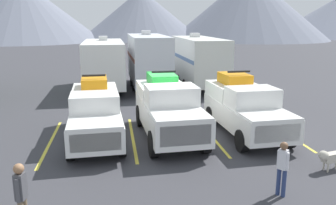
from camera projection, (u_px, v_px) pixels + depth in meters
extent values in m
plane|color=#38383D|center=(170.00, 132.00, 15.04)|extent=(240.00, 240.00, 0.00)
cube|color=white|center=(96.00, 120.00, 13.85)|extent=(2.17, 5.76, 0.87)
cube|color=white|center=(95.00, 123.00, 11.79)|extent=(1.91, 1.67, 0.08)
cube|color=white|center=(95.00, 103.00, 13.18)|extent=(1.87, 1.55, 0.73)
cube|color=slate|center=(95.00, 106.00, 12.61)|extent=(1.70, 0.28, 0.54)
cube|color=white|center=(95.00, 94.00, 15.14)|extent=(2.00, 2.69, 0.58)
cube|color=silver|center=(96.00, 142.00, 11.16)|extent=(1.63, 0.13, 0.61)
cylinder|color=black|center=(122.00, 145.00, 12.28)|extent=(0.32, 0.84, 0.82)
cylinder|color=black|center=(70.00, 149.00, 11.94)|extent=(0.32, 0.84, 0.82)
cylinder|color=black|center=(116.00, 116.00, 15.96)|extent=(0.32, 0.84, 0.82)
cylinder|color=black|center=(76.00, 118.00, 15.62)|extent=(0.32, 0.84, 0.82)
cube|color=orange|center=(94.00, 82.00, 15.03)|extent=(1.13, 1.72, 0.45)
cylinder|color=black|center=(105.00, 85.00, 14.56)|extent=(0.20, 0.45, 0.44)
cylinder|color=black|center=(84.00, 85.00, 14.40)|extent=(0.20, 0.45, 0.44)
cylinder|color=black|center=(104.00, 80.00, 15.66)|extent=(0.20, 0.45, 0.44)
cylinder|color=black|center=(84.00, 81.00, 15.49)|extent=(0.20, 0.45, 0.44)
cube|color=black|center=(94.00, 75.00, 14.49)|extent=(0.96, 0.12, 0.08)
cube|color=white|center=(169.00, 115.00, 14.09)|extent=(2.29, 5.71, 0.99)
cube|color=white|center=(180.00, 115.00, 12.04)|extent=(2.03, 1.66, 0.08)
cube|color=white|center=(171.00, 96.00, 13.40)|extent=(1.99, 1.55, 0.79)
cube|color=slate|center=(175.00, 98.00, 12.84)|extent=(1.81, 0.30, 0.58)
cube|color=white|center=(162.00, 90.00, 15.37)|extent=(2.12, 2.67, 0.51)
cube|color=silver|center=(186.00, 135.00, 11.43)|extent=(1.74, 0.14, 0.69)
cylinder|color=black|center=(205.00, 140.00, 12.56)|extent=(0.32, 0.96, 0.95)
cylinder|color=black|center=(153.00, 144.00, 12.20)|extent=(0.32, 0.96, 0.95)
cylinder|color=black|center=(180.00, 113.00, 16.21)|extent=(0.32, 0.96, 0.95)
cylinder|color=black|center=(140.00, 116.00, 15.84)|extent=(0.32, 0.96, 0.95)
cube|color=green|center=(162.00, 79.00, 15.25)|extent=(1.20, 1.70, 0.45)
cylinder|color=black|center=(175.00, 81.00, 14.80)|extent=(0.20, 0.45, 0.44)
cylinder|color=black|center=(153.00, 81.00, 14.62)|extent=(0.20, 0.45, 0.44)
cylinder|color=black|center=(169.00, 77.00, 15.89)|extent=(0.20, 0.45, 0.44)
cylinder|color=black|center=(149.00, 77.00, 15.71)|extent=(0.20, 0.45, 0.44)
cube|color=black|center=(164.00, 72.00, 14.72)|extent=(1.03, 0.13, 0.08)
cube|color=white|center=(246.00, 115.00, 14.50)|extent=(2.26, 5.35, 0.89)
cube|color=white|center=(269.00, 116.00, 12.58)|extent=(2.00, 1.56, 0.08)
cube|color=white|center=(252.00, 98.00, 13.85)|extent=(1.96, 1.45, 0.80)
cube|color=slate|center=(258.00, 100.00, 13.32)|extent=(1.79, 0.30, 0.59)
cube|color=white|center=(234.00, 90.00, 15.68)|extent=(2.09, 2.51, 0.64)
cube|color=silver|center=(277.00, 133.00, 12.01)|extent=(1.72, 0.14, 0.62)
cylinder|color=black|center=(288.00, 137.00, 13.08)|extent=(0.32, 0.84, 0.83)
cylinder|color=black|center=(242.00, 141.00, 12.72)|extent=(0.32, 0.84, 0.83)
cylinder|color=black|center=(248.00, 113.00, 16.49)|extent=(0.32, 0.84, 0.83)
cylinder|color=black|center=(211.00, 115.00, 16.13)|extent=(0.32, 0.84, 0.83)
cube|color=orange|center=(235.00, 79.00, 15.56)|extent=(1.18, 1.60, 0.45)
cylinder|color=black|center=(249.00, 80.00, 15.14)|extent=(0.20, 0.45, 0.44)
cylinder|color=black|center=(229.00, 81.00, 14.96)|extent=(0.20, 0.45, 0.44)
cylinder|color=black|center=(239.00, 77.00, 16.15)|extent=(0.20, 0.45, 0.44)
cylinder|color=black|center=(221.00, 77.00, 15.98)|extent=(0.20, 0.45, 0.44)
cube|color=black|center=(239.00, 72.00, 15.05)|extent=(1.01, 0.13, 0.08)
cube|color=gold|center=(50.00, 142.00, 13.80)|extent=(0.12, 5.50, 0.01)
cube|color=gold|center=(133.00, 138.00, 14.29)|extent=(0.12, 5.50, 0.01)
cube|color=gold|center=(209.00, 134.00, 14.79)|extent=(0.12, 5.50, 0.01)
cube|color=gold|center=(281.00, 130.00, 15.28)|extent=(0.12, 5.50, 0.01)
cube|color=white|center=(104.00, 62.00, 23.73)|extent=(2.70, 7.30, 2.80)
cube|color=brown|center=(84.00, 60.00, 23.49)|extent=(0.12, 6.97, 0.24)
cube|color=silver|center=(103.00, 38.00, 24.42)|extent=(0.61, 0.71, 0.30)
cube|color=#333333|center=(105.00, 98.00, 20.05)|extent=(0.14, 1.20, 0.12)
cylinder|color=black|center=(123.00, 86.00, 23.45)|extent=(0.23, 0.76, 0.76)
cylinder|color=black|center=(87.00, 87.00, 23.06)|extent=(0.23, 0.76, 0.76)
cylinder|color=black|center=(122.00, 82.00, 25.12)|extent=(0.23, 0.76, 0.76)
cylinder|color=black|center=(88.00, 83.00, 24.73)|extent=(0.23, 0.76, 0.76)
cube|color=silver|center=(148.00, 58.00, 24.36)|extent=(2.52, 7.47, 3.17)
cube|color=brown|center=(131.00, 56.00, 24.12)|extent=(0.12, 7.14, 0.24)
cube|color=silver|center=(146.00, 33.00, 25.03)|extent=(0.61, 0.71, 0.30)
cube|color=#333333|center=(157.00, 96.00, 20.63)|extent=(0.14, 1.20, 0.12)
cylinder|color=black|center=(166.00, 84.00, 24.09)|extent=(0.23, 0.76, 0.76)
cylinder|color=black|center=(134.00, 85.00, 23.72)|extent=(0.23, 0.76, 0.76)
cylinder|color=black|center=(162.00, 80.00, 25.80)|extent=(0.23, 0.76, 0.76)
cylinder|color=black|center=(132.00, 81.00, 25.43)|extent=(0.23, 0.76, 0.76)
cube|color=silver|center=(198.00, 59.00, 24.81)|extent=(2.59, 7.70, 2.98)
cube|color=#4C6B99|center=(181.00, 57.00, 24.57)|extent=(0.13, 7.36, 0.24)
cube|color=silver|center=(195.00, 35.00, 25.54)|extent=(0.61, 0.71, 0.30)
cube|color=#333333|center=(216.00, 95.00, 20.95)|extent=(0.14, 1.20, 0.12)
cylinder|color=black|center=(217.00, 83.00, 24.50)|extent=(0.23, 0.76, 0.76)
cylinder|color=black|center=(185.00, 84.00, 24.12)|extent=(0.23, 0.76, 0.76)
cylinder|color=black|center=(209.00, 79.00, 26.26)|extent=(0.23, 0.76, 0.76)
cylinder|color=black|center=(180.00, 80.00, 25.89)|extent=(0.23, 0.76, 0.76)
cube|color=#4C4C51|center=(20.00, 186.00, 7.62)|extent=(0.25, 0.29, 0.60)
sphere|color=#9E704C|center=(19.00, 169.00, 7.52)|extent=(0.23, 0.23, 0.23)
cylinder|color=#4C4C51|center=(18.00, 191.00, 7.49)|extent=(0.10, 0.10, 0.54)
cylinder|color=#4C4C51|center=(24.00, 185.00, 7.76)|extent=(0.10, 0.10, 0.54)
cylinder|color=navy|center=(284.00, 183.00, 9.44)|extent=(0.11, 0.11, 0.79)
cylinder|color=navy|center=(278.00, 181.00, 9.55)|extent=(0.11, 0.11, 0.79)
cube|color=silver|center=(283.00, 159.00, 9.34)|extent=(0.28, 0.29, 0.56)
sphere|color=brown|center=(284.00, 146.00, 9.25)|extent=(0.21, 0.21, 0.21)
cylinder|color=silver|center=(287.00, 162.00, 9.26)|extent=(0.09, 0.09, 0.50)
cylinder|color=silver|center=(279.00, 159.00, 9.44)|extent=(0.09, 0.09, 0.50)
cube|color=beige|center=(333.00, 157.00, 11.14)|extent=(0.79, 0.42, 0.29)
sphere|color=beige|center=(324.00, 156.00, 10.96)|extent=(0.32, 0.32, 0.32)
cylinder|color=beige|center=(328.00, 168.00, 11.03)|extent=(0.06, 0.06, 0.29)
cylinder|color=beige|center=(324.00, 166.00, 11.19)|extent=(0.06, 0.06, 0.29)
cylinder|color=beige|center=(336.00, 163.00, 11.38)|extent=(0.06, 0.06, 0.29)
cone|color=slate|center=(23.00, 11.00, 79.69)|extent=(35.82, 35.82, 13.83)
cone|color=slate|center=(141.00, 15.00, 87.81)|extent=(30.99, 30.99, 12.32)
cone|color=slate|center=(249.00, 6.00, 87.01)|extent=(39.32, 39.32, 16.22)
cone|color=slate|center=(335.00, 18.00, 98.73)|extent=(35.70, 35.70, 10.93)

